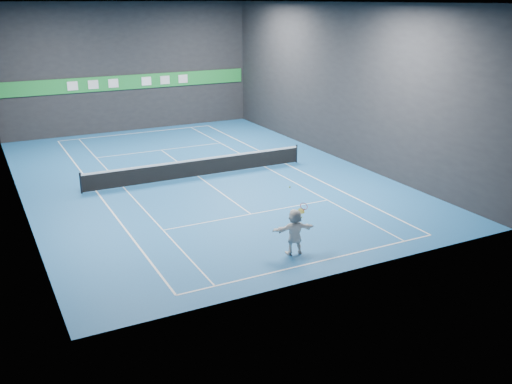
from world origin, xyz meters
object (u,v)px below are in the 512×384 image
tennis_racket (303,208)px  player (295,232)px  tennis_net (198,167)px  tennis_ball (290,187)px

tennis_racket → player: bearing=-172.9°
player → tennis_net: size_ratio=0.14×
player → tennis_ball: tennis_ball is taller
tennis_ball → tennis_net: 11.04m
tennis_ball → tennis_racket: size_ratio=0.09×
tennis_net → player: bearing=-92.1°
player → tennis_net: bearing=-82.2°
tennis_racket → tennis_ball: bearing=-178.7°
player → tennis_net: 10.87m
tennis_racket → tennis_net: bearing=89.9°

